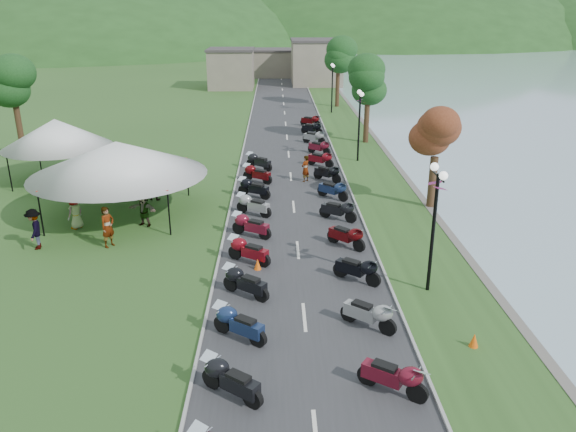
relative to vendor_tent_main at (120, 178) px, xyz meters
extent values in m
cube|color=#363639|center=(9.31, 12.87, -1.99)|extent=(7.00, 120.00, 0.02)
cube|color=gray|center=(7.31, 57.87, 0.50)|extent=(18.00, 16.00, 5.00)
imported|color=slate|center=(0.49, -4.46, -2.00)|extent=(0.83, 0.89, 1.96)
imported|color=slate|center=(1.18, 2.38, -2.00)|extent=(0.91, 0.64, 1.71)
imported|color=slate|center=(-2.82, -4.63, -2.00)|extent=(0.77, 1.33, 1.93)
camera|label=1|loc=(8.31, -28.85, 8.54)|focal=35.00mm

